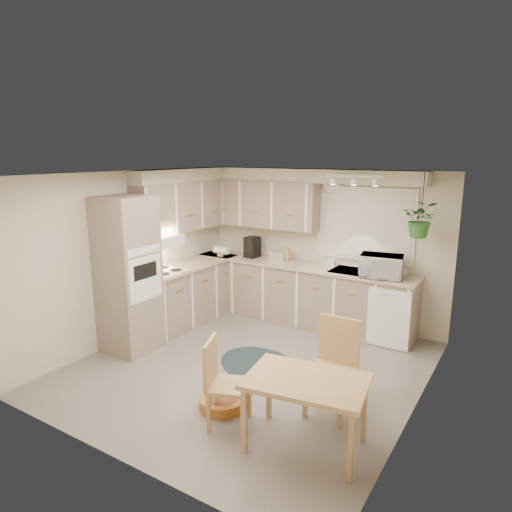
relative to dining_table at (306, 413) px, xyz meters
name	(u,v)px	position (x,y,z in m)	size (l,w,h in m)	color
floor	(249,367)	(-1.29, 1.05, -0.34)	(4.20, 4.20, 0.00)	slate
ceiling	(248,174)	(-1.29, 1.05, 2.06)	(4.20, 4.20, 0.00)	white
wall_back	(321,246)	(-1.29, 3.15, 0.86)	(4.00, 0.04, 2.40)	beige
wall_front	(110,332)	(-1.29, -1.05, 0.86)	(4.00, 0.04, 2.40)	beige
wall_left	(131,256)	(-3.29, 1.05, 0.86)	(0.04, 4.20, 2.40)	beige
wall_right	(420,304)	(0.71, 1.05, 0.86)	(0.04, 4.20, 2.40)	beige
base_cab_left	(189,294)	(-2.99, 1.93, 0.11)	(0.60, 1.85, 0.90)	gray
base_cab_back	(300,294)	(-1.49, 2.85, 0.11)	(3.60, 0.60, 0.90)	gray
counter_left	(189,265)	(-2.98, 1.93, 0.58)	(0.64, 1.89, 0.04)	#BEAA8A
counter_back	(300,265)	(-1.49, 2.84, 0.58)	(3.64, 0.64, 0.04)	#BEAA8A
oven_stack	(128,275)	(-2.97, 0.68, 0.71)	(0.65, 0.65, 2.10)	gray
wall_oven_face	(145,278)	(-2.65, 0.68, 0.71)	(0.02, 0.56, 0.58)	white
upper_cab_left	(185,206)	(-3.12, 2.05, 1.49)	(0.35, 2.00, 0.75)	gray
upper_cab_back	(261,204)	(-2.29, 2.98, 1.49)	(2.00, 0.35, 0.75)	gray
soffit_left	(183,175)	(-3.14, 2.05, 1.96)	(0.30, 2.00, 0.20)	beige
soffit_back	(307,175)	(-1.49, 3.00, 1.96)	(3.60, 0.30, 0.20)	beige
cooktop	(163,272)	(-2.97, 1.35, 0.61)	(0.52, 0.58, 0.02)	white
range_hood	(161,241)	(-2.99, 1.35, 1.06)	(0.40, 0.60, 0.14)	white
window_blinds	(364,225)	(-0.59, 3.12, 1.26)	(1.40, 0.02, 1.00)	white
window_frame	(364,225)	(-0.59, 3.13, 1.26)	(1.50, 0.02, 1.10)	silver
sink	(355,274)	(-0.59, 2.85, 0.56)	(0.70, 0.48, 0.10)	#B0B3B8
dishwasher_front	(388,319)	(0.01, 2.54, 0.09)	(0.58, 0.01, 0.83)	white
track_light_bar	(354,176)	(-0.59, 2.60, 1.99)	(0.80, 0.04, 0.04)	white
wall_clock	(331,184)	(-1.14, 3.12, 1.84)	(0.30, 0.30, 0.03)	gold
dining_table	(306,413)	(0.00, 0.00, 0.00)	(1.07, 0.71, 0.67)	tan
chair_left	(229,383)	(-0.79, -0.07, 0.10)	(0.41, 0.41, 0.88)	tan
chair_back	(331,369)	(-0.02, 0.62, 0.16)	(0.46, 0.46, 0.99)	tan
braided_rug	(259,365)	(-1.22, 1.17, -0.33)	(1.17, 0.88, 0.01)	black
pet_bed	(222,402)	(-1.03, 0.13, -0.28)	(0.49, 0.49, 0.11)	#B36423
microwave	(381,264)	(-0.19, 2.75, 0.80)	(0.57, 0.32, 0.39)	white
soap_bottle	(333,263)	(-1.01, 3.00, 0.64)	(0.08, 0.18, 0.08)	white
hanging_plant	(421,223)	(0.29, 2.75, 1.40)	(0.44, 0.49, 0.38)	#285E25
coffee_maker	(252,247)	(-2.38, 2.85, 0.77)	(0.19, 0.24, 0.34)	black
toaster	(278,256)	(-1.90, 2.87, 0.68)	(0.26, 0.15, 0.16)	#B0B3B8
knife_block	(287,255)	(-1.75, 2.90, 0.70)	(0.09, 0.09, 0.20)	tan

